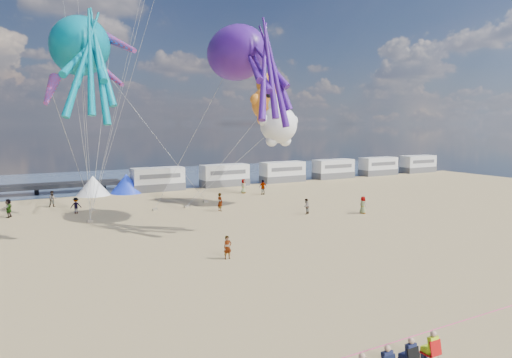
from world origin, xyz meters
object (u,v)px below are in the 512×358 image
beachgoer_5 (220,202)px  sandbag_c (187,207)px  windsock_left (111,39)px  windsock_mid (106,72)px  windsock_right (51,90)px  kite_panda (279,125)px  beachgoer_4 (8,208)px  kite_octopus_purple (237,53)px  motorhome_0 (158,179)px  sandbag_d (206,202)px  motorhome_5 (418,164)px  beachgoer_1 (53,199)px  beachgoer_3 (263,187)px  motorhome_4 (378,166)px  beachgoer_7 (306,206)px  sandbag_e (92,210)px  tent_blue (126,183)px  beachgoer_2 (76,206)px  motorhome_1 (225,175)px  standing_person (228,247)px  tent_white (93,185)px  kite_teddy_orange (270,104)px  motorhome_2 (283,172)px  beachgoer_0 (363,205)px  kite_octopus_teal (80,46)px  motorhome_3 (333,169)px  beachgoer_6 (243,186)px  sandbag_b (155,210)px  sandbag_a (90,221)px

beachgoer_5 → sandbag_c: (-2.30, 3.28, -0.80)m
windsock_left → windsock_mid: bearing=67.1°
beachgoer_5 → windsock_right: size_ratio=0.39×
kite_panda → beachgoer_4: bearing=146.7°
beachgoer_5 → windsock_right: bearing=84.1°
kite_octopus_purple → windsock_mid: kite_octopus_purple is taller
motorhome_0 → sandbag_d: motorhome_0 is taller
motorhome_5 → beachgoer_1: 60.82m
beachgoer_3 → motorhome_4: bearing=-154.7°
motorhome_5 → beachgoer_7: motorhome_5 is taller
sandbag_e → kite_octopus_purple: size_ratio=0.04×
windsock_right → tent_blue: bearing=77.5°
motorhome_0 → windsock_mid: windsock_mid is taller
motorhome_4 → beachgoer_3: 29.20m
motorhome_5 → beachgoer_2: (-58.84, -11.09, -0.72)m
beachgoer_1 → beachgoer_7: beachgoer_1 is taller
motorhome_1 → motorhome_5: (38.00, 0.00, 0.00)m
standing_person → beachgoer_2: (-6.53, 20.54, 0.02)m
beachgoer_5 → sandbag_d: 5.39m
beachgoer_1 → sandbag_d: beachgoer_1 is taller
kite_octopus_purple → beachgoer_2: bearing=135.1°
tent_white → kite_teddy_orange: (16.30, -14.43, 9.56)m
motorhome_2 → windsock_right: (-32.65, -18.55, 9.69)m
beachgoer_0 → sandbag_e: size_ratio=3.33×
motorhome_1 → tent_white: motorhome_1 is taller
sandbag_e → kite_octopus_teal: 16.20m
beachgoer_4 → motorhome_3: bearing=128.0°
kite_panda → windsock_mid: windsock_mid is taller
beachgoer_6 → kite_panda: (-0.44, -9.08, 7.64)m
beachgoer_0 → beachgoer_2: size_ratio=1.07×
tent_white → beachgoer_3: 20.61m
beachgoer_1 → beachgoer_3: 23.57m
motorhome_1 → kite_panda: bearing=-94.1°
beachgoer_1 → beachgoer_4: (-4.07, -3.85, 0.02)m
tent_blue → beachgoer_6: size_ratio=2.25×
standing_person → kite_octopus_teal: size_ratio=0.13×
motorhome_5 → kite_panda: size_ratio=0.99×
beachgoer_4 → windsock_left: size_ratio=0.22×
kite_octopus_teal → kite_panda: bearing=14.2°
motorhome_2 → motorhome_4: (19.00, 0.00, 0.00)m
sandbag_b → standing_person: bearing=-91.8°
motorhome_0 → beachgoer_6: motorhome_0 is taller
windsock_mid → beachgoer_5: bearing=-46.0°
beachgoer_6 → beachgoer_1: bearing=151.1°
sandbag_e → sandbag_c: bearing=-17.6°
motorhome_4 → sandbag_c: motorhome_4 is taller
motorhome_3 → sandbag_d: (-26.50, -11.29, -1.39)m
sandbag_b → kite_octopus_purple: 17.36m
beachgoer_3 → tent_white: bearing=-20.5°
sandbag_a → windsock_right: 11.74m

